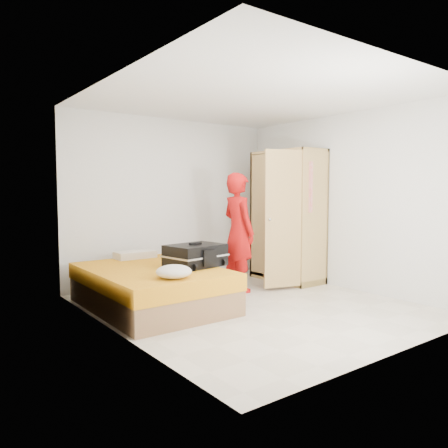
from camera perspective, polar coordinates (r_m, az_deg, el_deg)
room at (r=5.45m, az=3.83°, el=2.67°), size 4.00×4.02×2.60m
bed at (r=5.59m, az=-9.42°, el=-8.19°), size 1.42×2.02×0.50m
wardrobe at (r=7.08m, az=8.22°, el=0.58°), size 1.15×1.20×2.10m
person at (r=6.35m, az=1.90°, el=-1.07°), size 0.46×0.66×1.72m
suitcase at (r=5.57m, az=-3.74°, el=-4.12°), size 0.79×0.64×0.31m
round_cushion at (r=4.84m, az=-6.56°, el=-6.20°), size 0.39×0.39×0.15m
pillow at (r=6.36m, az=-11.53°, el=-3.94°), size 0.56×0.29×0.10m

